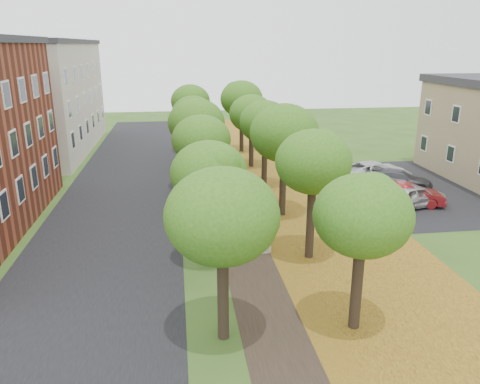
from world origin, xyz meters
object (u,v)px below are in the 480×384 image
object	(u,v)px
bench	(260,239)
car_red	(408,195)
car_silver	(414,196)
car_grey	(399,179)
car_white	(376,172)

from	to	relation	value
bench	car_red	bearing A→B (deg)	-70.05
car_silver	car_grey	distance (m)	4.07
bench	car_red	distance (m)	11.74
car_white	car_silver	bearing A→B (deg)	171.67
bench	car_grey	xyz separation A→B (m)	(11.66, 8.79, 0.23)
bench	car_silver	bearing A→B (deg)	-71.85
car_red	car_white	world-z (taller)	car_white
bench	car_silver	xyz separation A→B (m)	(10.76, 4.83, 0.32)
car_grey	car_white	size ratio (longest dim) A/B	0.84
car_silver	car_red	world-z (taller)	car_silver
car_silver	car_white	distance (m)	5.88
bench	car_white	world-z (taller)	car_white
car_white	car_red	bearing A→B (deg)	169.47
car_red	car_grey	size ratio (longest dim) A/B	0.94
car_red	car_white	xyz separation A→B (m)	(0.20, 5.57, 0.05)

